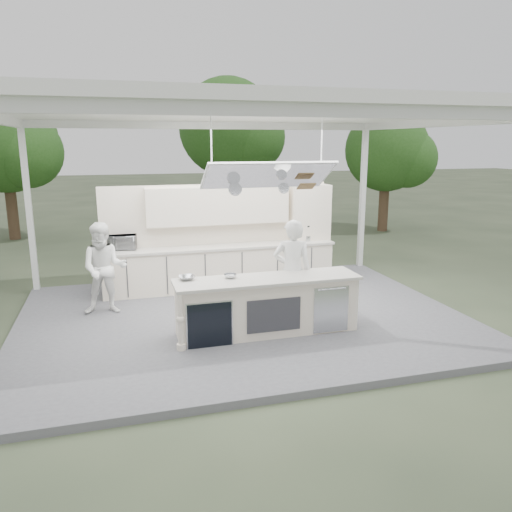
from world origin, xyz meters
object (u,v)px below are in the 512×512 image
object	(u,v)px
demo_island	(266,305)
sous_chef	(104,269)
back_counter	(221,267)
head_chef	(292,271)

from	to	relation	value
demo_island	sous_chef	world-z (taller)	sous_chef
back_counter	sous_chef	size ratio (longest dim) A/B	2.96
back_counter	sous_chef	xyz separation A→B (m)	(-2.41, -1.04, 0.38)
sous_chef	demo_island	bearing A→B (deg)	-28.07
back_counter	sous_chef	world-z (taller)	sous_chef
demo_island	head_chef	bearing A→B (deg)	33.89
head_chef	demo_island	bearing A→B (deg)	50.41
demo_island	head_chef	xyz separation A→B (m)	(0.60, 0.40, 0.45)
sous_chef	back_counter	bearing A→B (deg)	29.67
head_chef	sous_chef	xyz separation A→B (m)	(-3.19, 1.37, -0.06)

